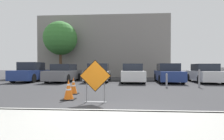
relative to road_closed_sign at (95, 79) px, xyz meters
The scene contains 16 objects.
ground_plane 8.47m from the road_closed_sign, 84.91° to the left, with size 96.00×96.00×0.00m, color #333335.
sidewalk_strip 3.02m from the road_closed_sign, 75.15° to the right, with size 25.85×2.44×0.14m.
curb_lip 1.92m from the road_closed_sign, 64.97° to the right, with size 25.85×0.20×0.14m.
road_closed_sign is the anchor object (origin of this frame).
traffic_cone_nearest 1.31m from the road_closed_sign, 155.85° to the left, with size 0.50×0.50×0.78m.
traffic_cone_second 2.35m from the road_closed_sign, 125.23° to the left, with size 0.44×0.44×0.78m.
parked_car_nearest 11.06m from the road_closed_sign, 129.33° to the left, with size 1.97×4.29×1.66m.
parked_car_second 9.43m from the road_closed_sign, 115.77° to the left, with size 2.06×4.39×1.50m.
parked_car_third 9.06m from the road_closed_sign, 97.54° to the left, with size 2.00×4.20×1.55m.
parked_car_fourth 8.68m from the road_closed_sign, 78.55° to the left, with size 1.88×4.68×1.52m.
parked_car_fifth 9.61m from the road_closed_sign, 61.14° to the left, with size 2.03×4.22×1.54m.
parked_car_sixth 11.31m from the road_closed_sign, 48.13° to the left, with size 2.09×4.17×1.51m.
bollard_nearest 6.13m from the road_closed_sign, 53.22° to the left, with size 0.12×0.12×0.86m.
bollard_second 7.46m from the road_closed_sign, 41.08° to the left, with size 0.12×0.12×1.10m.
building_facade_backdrop 17.86m from the road_closed_sign, 95.14° to the left, with size 16.34×5.00×7.64m.
street_tree_behind_lot 15.46m from the road_closed_sign, 114.70° to the left, with size 3.84×3.84×6.48m.
Camera 1 is at (0.24, -4.49, 1.27)m, focal length 28.00 mm.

